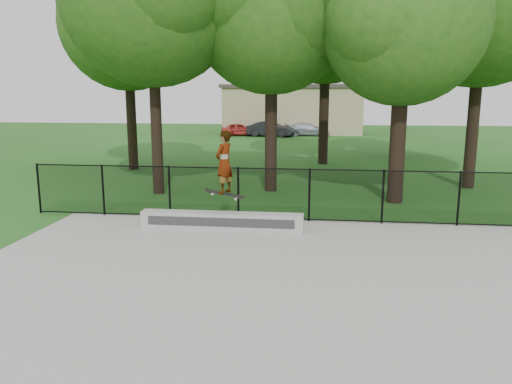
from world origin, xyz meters
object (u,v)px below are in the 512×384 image
car_a (239,129)px  skater_airborne (224,163)px  car_c (308,129)px  grind_ledge (222,221)px  car_b (270,129)px

car_a → skater_airborne: skater_airborne is taller
car_c → skater_airborne: 30.34m
grind_ledge → car_c: size_ratio=1.24×
car_c → skater_airborne: skater_airborne is taller
car_b → skater_airborne: (1.53, -29.09, 1.21)m
car_c → skater_airborne: size_ratio=1.95×
car_a → car_b: bearing=-113.7°
grind_ledge → skater_airborne: skater_airborne is taller
skater_airborne → grind_ledge: bearing=135.4°
car_b → car_c: bearing=-60.5°
car_a → car_b: 2.71m
grind_ledge → car_c: (1.64, 30.17, 0.25)m
car_a → skater_airborne: (4.20, -29.57, 1.31)m
grind_ledge → car_c: bearing=86.9°
car_a → car_c: (5.73, 0.70, 0.01)m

